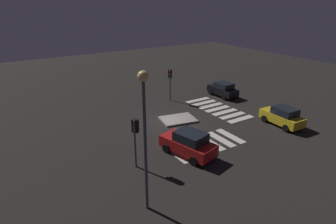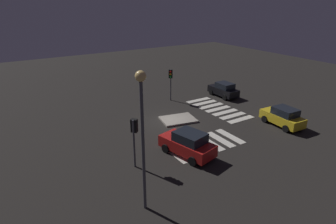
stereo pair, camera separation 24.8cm
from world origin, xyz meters
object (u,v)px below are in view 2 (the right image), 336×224
traffic_light_north (171,77)px  street_lamp (142,121)px  traffic_island (178,119)px  car_red (188,144)px  traffic_light_south (134,131)px  car_black (224,90)px  car_yellow (283,117)px

traffic_light_north → street_lamp: bearing=-2.2°
traffic_island → traffic_light_north: 6.57m
car_red → street_lamp: 8.11m
traffic_light_south → car_black: bearing=-13.8°
traffic_light_south → street_lamp: street_lamp is taller
traffic_light_north → car_yellow: bearing=58.5°
car_yellow → traffic_light_south: 15.07m
traffic_island → car_red: car_red is taller
car_yellow → car_black: bearing=-3.8°
traffic_island → car_black: (8.92, 3.29, 0.77)m
car_black → traffic_light_south: (-16.17, -8.58, 1.90)m
car_red → car_yellow: (10.84, -0.26, -0.07)m
traffic_island → car_black: 9.54m
traffic_island → car_black: bearing=20.3°
car_black → traffic_light_south: size_ratio=1.11×
car_red → traffic_light_north: size_ratio=1.27×
car_black → traffic_light_south: 18.40m
car_black → traffic_light_north: traffic_light_north is taller
car_black → traffic_light_north: (-6.36, 2.11, 1.97)m
traffic_island → traffic_light_south: (-7.25, -5.29, 2.66)m
car_black → car_yellow: bearing=172.6°
traffic_island → street_lamp: 14.15m
traffic_light_north → street_lamp: size_ratio=0.46×
car_red → traffic_light_south: traffic_light_south is taller
street_lamp → car_red: bearing=33.0°
car_red → traffic_light_south: bearing=66.3°
traffic_island → car_black: car_black is taller
car_yellow → traffic_light_north: size_ratio=1.14×
traffic_island → car_yellow: 9.94m
car_black → traffic_light_north: bearing=71.7°
traffic_island → traffic_light_south: traffic_light_south is taller
car_red → street_lamp: street_lamp is taller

